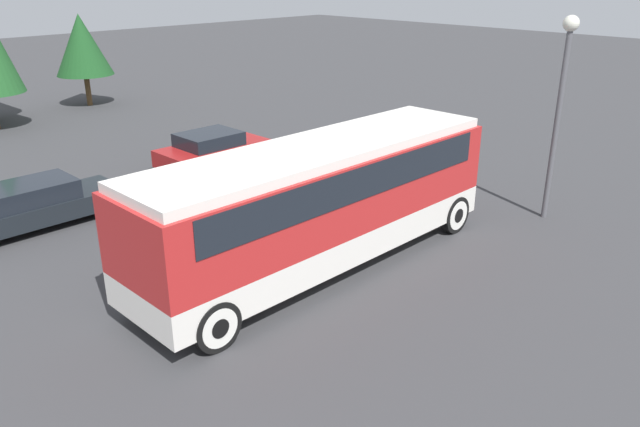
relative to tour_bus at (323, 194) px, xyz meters
The scene contains 6 objects.
ground_plane 1.91m from the tour_bus, behind, with size 120.00×120.00×0.00m, color #38383A.
tour_bus is the anchor object (origin of this frame).
parked_car_near 8.68m from the tour_bus, 118.12° to the left, with size 4.70×1.79×1.35m.
parked_car_mid 9.21m from the tour_bus, 71.42° to the left, with size 4.10×1.97×1.35m.
lamp_post 7.66m from the tour_bus, 19.32° to the right, with size 0.44×0.44×5.83m.
tree_left 23.00m from the tour_bus, 77.94° to the left, with size 2.91×2.91×4.75m.
Camera 1 is at (-10.01, -9.98, 7.08)m, focal length 35.00 mm.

